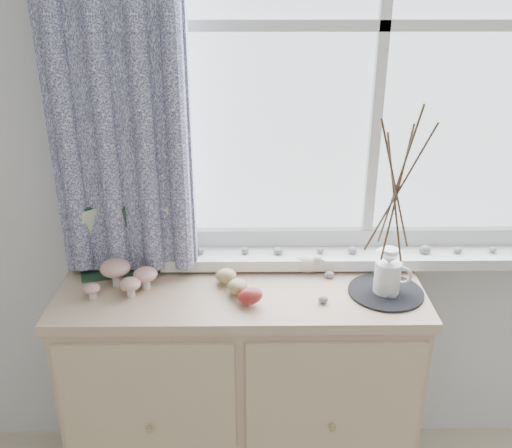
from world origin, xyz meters
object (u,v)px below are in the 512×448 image
sideboard (242,390)px  botanical_book (125,240)px  toadstool_cluster (124,275)px  twig_pitcher (397,186)px

sideboard → botanical_book: size_ratio=3.17×
botanical_book → toadstool_cluster: (0.01, -0.10, -0.08)m
toadstool_cluster → twig_pitcher: bearing=-2.4°
botanical_book → twig_pitcher: 0.90m
botanical_book → toadstool_cluster: bearing=-100.3°
sideboard → botanical_book: bearing=166.1°
twig_pitcher → toadstool_cluster: bearing=-165.8°
toadstool_cluster → botanical_book: bearing=94.9°
botanical_book → toadstool_cluster: botanical_book is taller
sideboard → twig_pitcher: size_ratio=1.87×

